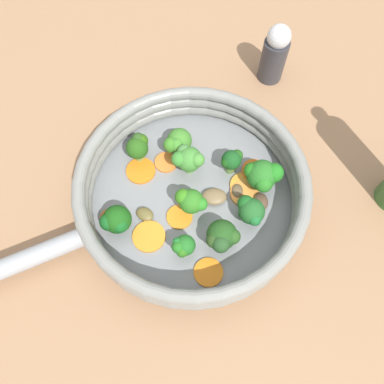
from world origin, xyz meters
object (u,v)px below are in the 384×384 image
at_px(carrot_slice_2, 149,236).
at_px(broccoli_floret_5, 188,159).
at_px(broccoli_floret_4, 222,237).
at_px(mushroom_piece_3, 146,216).
at_px(carrot_slice_1, 208,272).
at_px(carrot_slice_6, 111,219).
at_px(carrot_slice_8, 166,162).
at_px(mushroom_piece_0, 214,197).
at_px(broccoli_floret_3, 191,201).
at_px(skillet, 192,199).
at_px(carrot_slice_7, 244,194).
at_px(carrot_slice_5, 255,173).
at_px(broccoli_floret_0, 138,146).
at_px(salt_shaker, 275,54).
at_px(broccoli_floret_2, 116,219).
at_px(broccoli_floret_6, 183,246).
at_px(broccoli_floret_8, 232,160).
at_px(carrot_slice_4, 141,171).
at_px(broccoli_floret_7, 251,211).
at_px(broccoli_floret_9, 178,142).
at_px(carrot_slice_3, 245,186).
at_px(broccoli_floret_1, 263,175).
at_px(mushroom_piece_2, 261,201).
at_px(mushroom_piece_1, 237,191).
at_px(carrot_slice_0, 179,217).

distance_m(carrot_slice_2, broccoli_floret_5, 0.12).
relative_size(broccoli_floret_4, mushroom_piece_3, 1.83).
bearing_deg(carrot_slice_1, carrot_slice_6, 36.58).
distance_m(carrot_slice_8, mushroom_piece_0, 0.09).
bearing_deg(broccoli_floret_3, skillet, -28.43).
height_order(carrot_slice_2, carrot_slice_7, carrot_slice_7).
bearing_deg(broccoli_floret_3, carrot_slice_5, -82.39).
height_order(broccoli_floret_0, salt_shaker, salt_shaker).
bearing_deg(carrot_slice_1, carrot_slice_2, 34.32).
xyz_separation_m(broccoli_floret_2, broccoli_floret_5, (0.04, -0.13, 0.01)).
distance_m(carrot_slice_6, broccoli_floret_6, 0.12).
relative_size(broccoli_floret_2, broccoli_floret_8, 1.03).
xyz_separation_m(carrot_slice_2, carrot_slice_4, (0.10, -0.03, 0.00)).
bearing_deg(broccoli_floret_7, broccoli_floret_4, 108.69).
bearing_deg(carrot_slice_2, broccoli_floret_9, -39.63).
distance_m(broccoli_floret_2, mushroom_piece_0, 0.14).
relative_size(skillet, broccoli_floret_2, 6.78).
bearing_deg(broccoli_floret_5, carrot_slice_4, 67.87).
xyz_separation_m(carrot_slice_2, broccoli_floret_7, (-0.03, -0.14, 0.02)).
bearing_deg(carrot_slice_3, broccoli_floret_3, 91.36).
bearing_deg(salt_shaker, skillet, 126.64).
bearing_deg(broccoli_floret_2, mushroom_piece_0, -96.80).
xyz_separation_m(carrot_slice_6, carrot_slice_7, (-0.04, -0.19, 0.00)).
relative_size(carrot_slice_3, mushroom_piece_0, 1.24).
distance_m(broccoli_floret_3, broccoli_floret_5, 0.07).
bearing_deg(salt_shaker, carrot_slice_4, 109.35).
bearing_deg(broccoli_floret_1, carrot_slice_5, -8.77).
xyz_separation_m(broccoli_floret_9, salt_shaker, (0.09, -0.21, 0.01)).
distance_m(broccoli_floret_0, broccoli_floret_5, 0.08).
distance_m(carrot_slice_4, broccoli_floret_5, 0.08).
xyz_separation_m(carrot_slice_5, mushroom_piece_2, (-0.05, 0.02, 0.00)).
xyz_separation_m(broccoli_floret_0, mushroom_piece_2, (-0.14, -0.13, -0.02)).
relative_size(broccoli_floret_0, mushroom_piece_1, 2.12).
bearing_deg(carrot_slice_2, skillet, -68.08).
xyz_separation_m(carrot_slice_1, salt_shaker, (0.28, -0.25, 0.03)).
bearing_deg(broccoli_floret_7, carrot_slice_5, -35.81).
bearing_deg(carrot_slice_8, broccoli_floret_7, -151.11).
bearing_deg(broccoli_floret_0, skillet, -154.28).
distance_m(carrot_slice_4, broccoli_floret_3, 0.10).
xyz_separation_m(broccoli_floret_4, mushroom_piece_1, (0.06, -0.06, -0.02)).
height_order(broccoli_floret_7, mushroom_piece_0, broccoli_floret_7).
height_order(carrot_slice_7, mushroom_piece_0, mushroom_piece_0).
bearing_deg(mushroom_piece_3, broccoli_floret_8, -81.75).
relative_size(broccoli_floret_0, broccoli_floret_7, 1.02).
relative_size(carrot_slice_2, broccoli_floret_0, 0.98).
bearing_deg(carrot_slice_4, carrot_slice_7, -128.05).
bearing_deg(carrot_slice_3, carrot_slice_5, -61.62).
height_order(carrot_slice_0, mushroom_piece_2, mushroom_piece_2).
distance_m(carrot_slice_2, broccoli_floret_7, 0.14).
distance_m(carrot_slice_7, broccoli_floret_3, 0.09).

